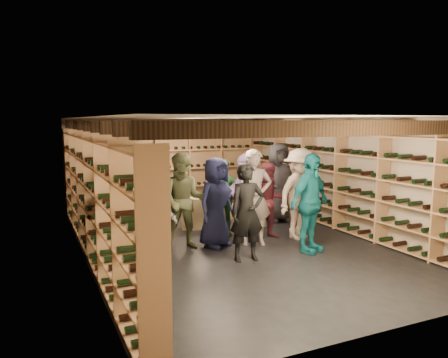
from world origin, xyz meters
TOP-DOWN VIEW (x-y plane):
  - ground at (0.00, 0.00)m, footprint 8.00×8.00m
  - walls at (0.00, 0.00)m, footprint 5.52×8.02m
  - ceiling at (0.00, 0.00)m, footprint 5.50×8.00m
  - ceiling_joists at (0.00, 0.00)m, footprint 5.40×7.12m
  - wine_rack_left at (-2.57, 0.00)m, footprint 0.32×7.50m
  - wine_rack_right at (2.57, 0.00)m, footprint 0.32×7.50m
  - wine_rack_back at (0.00, 3.83)m, footprint 4.70×0.30m
  - crate_stack_left at (-0.33, 1.30)m, footprint 0.58×0.48m
  - crate_stack_right at (1.06, 1.86)m, footprint 0.56×0.44m
  - crate_loose at (0.08, 2.58)m, footprint 0.57×0.45m
  - person_0 at (-1.42, 0.37)m, footprint 0.94×0.73m
  - person_1 at (-0.26, -1.12)m, footprint 0.63×0.44m
  - person_2 at (-0.98, 0.01)m, footprint 1.06×0.97m
  - person_3 at (1.34, -0.31)m, footprint 1.31×0.99m
  - person_4 at (0.97, -1.16)m, footprint 1.13×0.78m
  - person_5 at (-2.13, -0.33)m, footprint 1.60×1.05m
  - person_6 at (-0.41, -0.15)m, footprint 0.97×0.82m
  - person_7 at (0.31, -0.32)m, footprint 0.76×0.61m
  - person_8 at (0.80, -0.07)m, footprint 0.82×0.69m
  - person_9 at (-1.61, -0.15)m, footprint 1.12×0.88m
  - person_10 at (0.02, 0.53)m, footprint 1.00×0.71m
  - person_11 at (0.56, 0.43)m, footprint 1.65×1.08m
  - person_12 at (1.76, 1.21)m, footprint 0.91×0.60m

SIDE VIEW (x-z plane):
  - ground at x=0.00m, z-range 0.00..0.00m
  - crate_loose at x=0.08m, z-range 0.00..0.17m
  - crate_stack_right at x=1.06m, z-range 0.00..0.34m
  - crate_stack_left at x=-0.33m, z-range 0.00..0.68m
  - person_9 at x=-1.61m, z-range 0.00..1.52m
  - person_8 at x=0.80m, z-range 0.00..1.52m
  - person_10 at x=0.02m, z-range 0.00..1.58m
  - person_1 at x=-0.26m, z-range 0.00..1.65m
  - person_5 at x=-2.13m, z-range 0.00..1.65m
  - person_6 at x=-0.41m, z-range 0.00..1.68m
  - person_0 at x=-1.42m, z-range 0.00..1.70m
  - person_11 at x=0.56m, z-range 0.00..1.70m
  - person_2 at x=-0.98m, z-range 0.00..1.77m
  - person_4 at x=0.97m, z-range 0.00..1.78m
  - person_3 at x=1.34m, z-range 0.00..1.81m
  - person_7 at x=0.31m, z-range 0.00..1.81m
  - person_12 at x=1.76m, z-range 0.00..1.83m
  - wine_rack_back at x=0.00m, z-range 0.00..2.15m
  - wine_rack_left at x=-2.57m, z-range 0.00..2.15m
  - wine_rack_right at x=2.57m, z-range 0.00..2.15m
  - walls at x=0.00m, z-range 0.00..2.40m
  - ceiling_joists at x=0.00m, z-range 2.17..2.35m
  - ceiling at x=0.00m, z-range 2.40..2.40m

